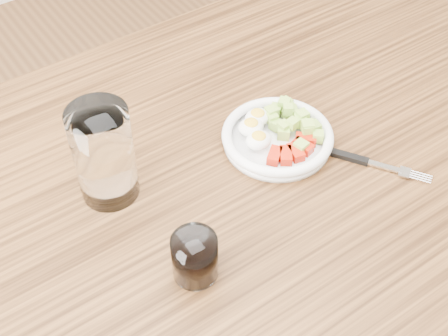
{
  "coord_description": "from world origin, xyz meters",
  "views": [
    {
      "loc": [
        -0.39,
        -0.54,
        1.51
      ],
      "look_at": [
        -0.01,
        0.01,
        0.8
      ],
      "focal_mm": 50.0,
      "sensor_mm": 36.0,
      "label": 1
    }
  ],
  "objects": [
    {
      "name": "dining_table",
      "position": [
        0.0,
        0.0,
        0.67
      ],
      "size": [
        1.5,
        0.9,
        0.77
      ],
      "color": "brown",
      "rests_on": "ground"
    },
    {
      "name": "bowl",
      "position": [
        0.11,
        0.03,
        0.79
      ],
      "size": [
        0.19,
        0.19,
        0.05
      ],
      "color": "white",
      "rests_on": "dining_table"
    },
    {
      "name": "fork",
      "position": [
        0.19,
        -0.08,
        0.77
      ],
      "size": [
        0.12,
        0.17,
        0.01
      ],
      "color": "black",
      "rests_on": "dining_table"
    },
    {
      "name": "water_glass",
      "position": [
        -0.17,
        0.09,
        0.85
      ],
      "size": [
        0.09,
        0.09,
        0.16
      ],
      "primitive_type": "cylinder",
      "color": "white",
      "rests_on": "dining_table"
    },
    {
      "name": "coffee_glass",
      "position": [
        -0.14,
        -0.11,
        0.81
      ],
      "size": [
        0.06,
        0.06,
        0.07
      ],
      "color": "white",
      "rests_on": "dining_table"
    }
  ]
}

